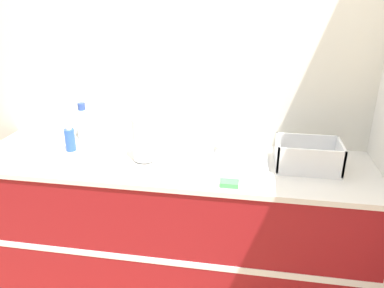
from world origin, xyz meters
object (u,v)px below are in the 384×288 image
object	(u,v)px
sink	(226,162)
bottle_blue	(70,139)
dish_rack	(308,158)
bottle_clear	(83,124)
paper_towel_roll	(144,140)

from	to	relation	value
sink	bottle_blue	world-z (taller)	sink
dish_rack	sink	bearing A→B (deg)	-174.37
dish_rack	bottle_blue	distance (m)	1.38
dish_rack	bottle_clear	bearing A→B (deg)	171.63
paper_towel_roll	bottle_clear	world-z (taller)	paper_towel_roll
sink	bottle_clear	size ratio (longest dim) A/B	1.88
bottle_blue	bottle_clear	distance (m)	0.19
sink	paper_towel_roll	world-z (taller)	sink
paper_towel_roll	dish_rack	bearing A→B (deg)	3.24
sink	dish_rack	size ratio (longest dim) A/B	1.35
bottle_clear	paper_towel_roll	bearing A→B (deg)	-28.08
sink	dish_rack	world-z (taller)	sink
sink	dish_rack	xyz separation A→B (m)	(0.43, 0.04, 0.04)
paper_towel_roll	dish_rack	world-z (taller)	paper_towel_roll
bottle_blue	bottle_clear	size ratio (longest dim) A/B	0.67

